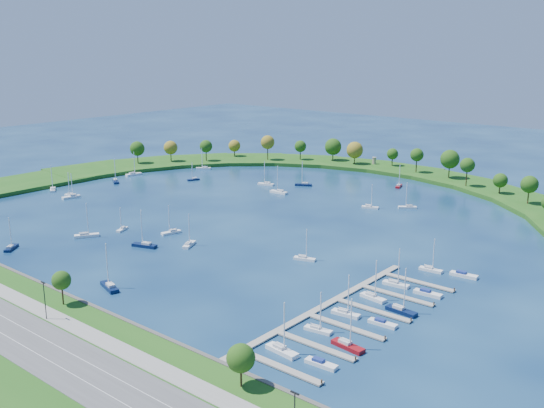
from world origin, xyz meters
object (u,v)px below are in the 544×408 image
Objects in this scene: moored_boat_15 at (53,189)px; docked_boat_2 at (318,328)px; docked_boat_0 at (282,349)px; moored_boat_16 at (71,196)px; moored_boat_13 at (266,184)px; moored_boat_21 at (370,206)px; moored_boat_12 at (304,184)px; moored_boat_14 at (171,231)px; moored_boat_9 at (110,286)px; docked_boat_10 at (431,269)px; harbor_tower at (374,160)px; moored_boat_8 at (11,247)px; docked_boat_4 at (346,312)px; moored_boat_6 at (86,235)px; moored_boat_17 at (72,195)px; docked_boat_8 at (396,283)px; docked_boat_9 at (428,293)px; moored_boat_2 at (408,207)px; moored_boat_3 at (279,191)px; moored_boat_7 at (122,228)px; docked_boat_6 at (373,296)px; moored_boat_1 at (204,168)px; moored_boat_11 at (399,185)px; docked_boat_1 at (321,363)px; moored_boat_18 at (145,244)px; dock_system at (345,314)px; moored_boat_4 at (305,258)px; moored_boat_19 at (193,179)px; docked_boat_7 at (401,310)px; moored_boat_5 at (189,244)px; moored_boat_20 at (116,181)px; moored_boat_10 at (134,174)px; docked_boat_5 at (382,323)px; docked_boat_3 at (348,345)px.

docked_boat_2 is at bearing -160.10° from moored_boat_15.
docked_boat_2 is (0.03, 14.39, -0.06)m from docked_boat_0.
docked_boat_2 is (169.13, -39.60, -0.04)m from moored_boat_16.
moored_boat_13 is 64.48m from moored_boat_21.
moored_boat_12 is 97.81m from moored_boat_14.
moored_boat_9 is 98.84m from docked_boat_10.
harbor_tower is at bearing -162.02° from moored_boat_14.
moored_boat_12 is 1.00× the size of moored_boat_13.
moored_boat_8 is 0.92× the size of moored_boat_16.
docked_boat_4 is (63.38, 28.72, -0.07)m from moored_boat_9.
moored_boat_14 is at bearing -9.70° from moored_boat_6.
moored_boat_15 is at bearing -87.53° from moored_boat_16.
moored_boat_9 reaches higher than moored_boat_15.
moored_boat_17 is 1.06× the size of moored_boat_21.
docked_boat_10 is at bearing 77.84° from docked_boat_8.
docked_boat_9 is (10.45, 26.53, -0.28)m from docked_boat_4.
moored_boat_3 is (-60.87, -13.92, 0.05)m from moored_boat_2.
docked_boat_0 is 1.20× the size of docked_boat_2.
moored_boat_16 is at bearing -80.56° from moored_boat_14.
moored_boat_7 is at bearing 160.46° from docked_boat_2.
docked_boat_6 reaches higher than moored_boat_17.
moored_boat_1 reaches higher than moored_boat_7.
moored_boat_11 is 145.14m from docked_boat_6.
moored_boat_14 is at bearing 152.89° from docked_boat_2.
moored_boat_18 is at bearing 159.63° from docked_boat_1.
docked_boat_0 is (63.30, -171.45, 0.05)m from moored_boat_11.
dock_system is at bearing 120.83° from moored_boat_13.
moored_boat_12 reaches higher than moored_boat_4.
moored_boat_11 is 105.64m from moored_boat_19.
moored_boat_21 is (118.17, -14.37, -0.04)m from moored_boat_1.
moored_boat_7 is at bearing 83.51° from moored_boat_1.
docked_boat_9 is (10.46, -0.44, -0.29)m from docked_boat_8.
docked_boat_1 is 36.84m from docked_boat_7.
moored_boat_11 is (-23.25, 34.67, -0.01)m from moored_boat_2.
moored_boat_17 is 171.46m from docked_boat_8.
moored_boat_20 is (-105.84, 47.07, 0.03)m from moored_boat_5.
moored_boat_1 is 131.59m from moored_boat_6.
moored_boat_10 is 54.24m from moored_boat_16.
moored_boat_13 reaches higher than moored_boat_19.
moored_boat_20 reaches higher than moored_boat_11.
moored_boat_18 is (-22.80, -141.86, 0.07)m from moored_boat_11.
moored_boat_7 reaches higher than docked_boat_5.
docked_boat_2 is at bearing -23.00° from moored_boat_17.
moored_boat_8 is 1.47× the size of docked_boat_5.
moored_boat_3 is 1.04× the size of docked_boat_3.
docked_boat_5 is (122.45, 4.70, -0.36)m from moored_boat_6.
moored_boat_18 is at bearing 31.38° from moored_boat_14.
moored_boat_9 is at bearing 178.32° from docked_boat_1.
docked_boat_6 is (188.12, -63.95, -0.04)m from moored_boat_10.
moored_boat_5 is 33.97m from moored_boat_7.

